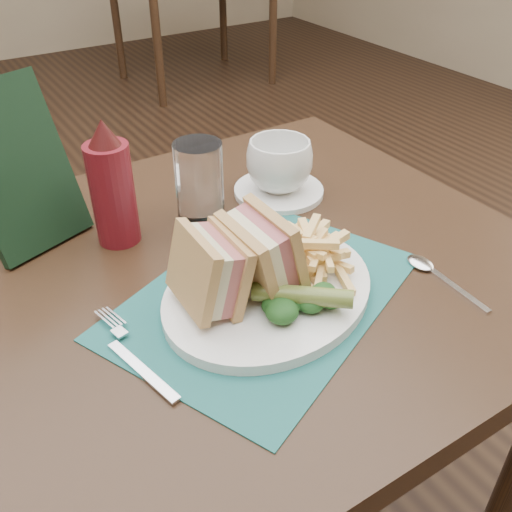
{
  "coord_description": "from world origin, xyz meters",
  "views": [
    {
      "loc": [
        -0.3,
        -1.07,
        1.21
      ],
      "look_at": [
        0.02,
        -0.56,
        0.8
      ],
      "focal_mm": 40.0,
      "sensor_mm": 36.0,
      "label": 1
    }
  ],
  "objects_px": {
    "drinking_glass": "(200,184)",
    "table_bg_right": "(193,21)",
    "sandwich_half_b": "(248,256)",
    "saucer": "(279,191)",
    "placemat": "(264,295)",
    "ketchup_bottle": "(111,183)",
    "check_presenter": "(18,168)",
    "sandwich_half_a": "(193,275)",
    "coffee_cup": "(279,165)",
    "table_main": "(227,438)",
    "plate": "(269,291)"
  },
  "relations": [
    {
      "from": "placemat",
      "to": "ketchup_bottle",
      "type": "distance_m",
      "value": 0.27
    },
    {
      "from": "coffee_cup",
      "to": "check_presenter",
      "type": "xyz_separation_m",
      "value": [
        -0.38,
        0.08,
        0.06
      ]
    },
    {
      "from": "placemat",
      "to": "drinking_glass",
      "type": "bearing_deg",
      "value": 84.86
    },
    {
      "from": "table_main",
      "to": "ketchup_bottle",
      "type": "xyz_separation_m",
      "value": [
        -0.09,
        0.14,
        0.47
      ]
    },
    {
      "from": "placemat",
      "to": "saucer",
      "type": "bearing_deg",
      "value": 51.8
    },
    {
      "from": "plate",
      "to": "drinking_glass",
      "type": "distance_m",
      "value": 0.22
    },
    {
      "from": "table_bg_right",
      "to": "coffee_cup",
      "type": "bearing_deg",
      "value": -113.99
    },
    {
      "from": "sandwich_half_b",
      "to": "saucer",
      "type": "bearing_deg",
      "value": 48.23
    },
    {
      "from": "table_main",
      "to": "check_presenter",
      "type": "bearing_deg",
      "value": 133.29
    },
    {
      "from": "coffee_cup",
      "to": "drinking_glass",
      "type": "distance_m",
      "value": 0.15
    },
    {
      "from": "table_main",
      "to": "drinking_glass",
      "type": "height_order",
      "value": "drinking_glass"
    },
    {
      "from": "table_bg_right",
      "to": "check_presenter",
      "type": "bearing_deg",
      "value": -121.13
    },
    {
      "from": "sandwich_half_a",
      "to": "ketchup_bottle",
      "type": "xyz_separation_m",
      "value": [
        -0.01,
        0.22,
        0.03
      ]
    },
    {
      "from": "placemat",
      "to": "check_presenter",
      "type": "relative_size",
      "value": 1.63
    },
    {
      "from": "table_bg_right",
      "to": "table_main",
      "type": "bearing_deg",
      "value": -116.16
    },
    {
      "from": "table_bg_right",
      "to": "ketchup_bottle",
      "type": "distance_m",
      "value": 3.11
    },
    {
      "from": "table_main",
      "to": "table_bg_right",
      "type": "bearing_deg",
      "value": 63.84
    },
    {
      "from": "plate",
      "to": "coffee_cup",
      "type": "relative_size",
      "value": 2.78
    },
    {
      "from": "table_bg_right",
      "to": "coffee_cup",
      "type": "distance_m",
      "value": 2.99
    },
    {
      "from": "drinking_glass",
      "to": "ketchup_bottle",
      "type": "relative_size",
      "value": 0.7
    },
    {
      "from": "sandwich_half_a",
      "to": "check_presenter",
      "type": "distance_m",
      "value": 0.32
    },
    {
      "from": "plate",
      "to": "check_presenter",
      "type": "height_order",
      "value": "check_presenter"
    },
    {
      "from": "sandwich_half_b",
      "to": "table_bg_right",
      "type": "bearing_deg",
      "value": 64.59
    },
    {
      "from": "placemat",
      "to": "sandwich_half_a",
      "type": "distance_m",
      "value": 0.12
    },
    {
      "from": "saucer",
      "to": "ketchup_bottle",
      "type": "bearing_deg",
      "value": 177.73
    },
    {
      "from": "table_main",
      "to": "table_bg_right",
      "type": "xyz_separation_m",
      "value": [
        1.39,
        2.83,
        0.0
      ]
    },
    {
      "from": "coffee_cup",
      "to": "drinking_glass",
      "type": "xyz_separation_m",
      "value": [
        -0.15,
        -0.01,
        0.01
      ]
    },
    {
      "from": "table_bg_right",
      "to": "ketchup_bottle",
      "type": "xyz_separation_m",
      "value": [
        -1.48,
        -2.69,
        0.47
      ]
    },
    {
      "from": "drinking_glass",
      "to": "table_main",
      "type": "bearing_deg",
      "value": -107.21
    },
    {
      "from": "plate",
      "to": "coffee_cup",
      "type": "height_order",
      "value": "coffee_cup"
    },
    {
      "from": "table_bg_right",
      "to": "plate",
      "type": "relative_size",
      "value": 3.0
    },
    {
      "from": "table_bg_right",
      "to": "ketchup_bottle",
      "type": "height_order",
      "value": "ketchup_bottle"
    },
    {
      "from": "drinking_glass",
      "to": "table_bg_right",
      "type": "bearing_deg",
      "value": 63.48
    },
    {
      "from": "sandwich_half_b",
      "to": "ketchup_bottle",
      "type": "bearing_deg",
      "value": 110.84
    },
    {
      "from": "table_main",
      "to": "coffee_cup",
      "type": "distance_m",
      "value": 0.48
    },
    {
      "from": "saucer",
      "to": "table_main",
      "type": "bearing_deg",
      "value": -145.72
    },
    {
      "from": "sandwich_half_a",
      "to": "coffee_cup",
      "type": "height_order",
      "value": "sandwich_half_a"
    },
    {
      "from": "placemat",
      "to": "drinking_glass",
      "type": "height_order",
      "value": "drinking_glass"
    },
    {
      "from": "table_bg_right",
      "to": "check_presenter",
      "type": "xyz_separation_m",
      "value": [
        -1.59,
        -2.62,
        0.49
      ]
    },
    {
      "from": "table_main",
      "to": "sandwich_half_a",
      "type": "bearing_deg",
      "value": -133.3
    },
    {
      "from": "sandwich_half_b",
      "to": "drinking_glass",
      "type": "xyz_separation_m",
      "value": [
        0.04,
        0.2,
        -0.0
      ]
    },
    {
      "from": "placemat",
      "to": "coffee_cup",
      "type": "relative_size",
      "value": 3.61
    },
    {
      "from": "coffee_cup",
      "to": "sandwich_half_a",
      "type": "bearing_deg",
      "value": -141.62
    },
    {
      "from": "table_main",
      "to": "sandwich_half_a",
      "type": "relative_size",
      "value": 9.02
    },
    {
      "from": "sandwich_half_b",
      "to": "check_presenter",
      "type": "xyz_separation_m",
      "value": [
        -0.19,
        0.29,
        0.05
      ]
    },
    {
      "from": "placemat",
      "to": "ketchup_bottle",
      "type": "bearing_deg",
      "value": 115.39
    },
    {
      "from": "ketchup_bottle",
      "to": "table_bg_right",
      "type": "bearing_deg",
      "value": 61.2
    },
    {
      "from": "sandwich_half_a",
      "to": "saucer",
      "type": "xyz_separation_m",
      "value": [
        0.26,
        0.21,
        -0.06
      ]
    },
    {
      "from": "drinking_glass",
      "to": "check_presenter",
      "type": "xyz_separation_m",
      "value": [
        -0.23,
        0.09,
        0.05
      ]
    },
    {
      "from": "table_main",
      "to": "table_bg_right",
      "type": "distance_m",
      "value": 3.15
    }
  ]
}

